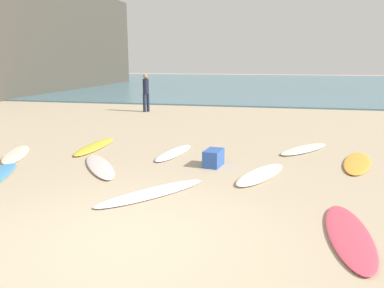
{
  "coord_description": "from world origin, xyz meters",
  "views": [
    {
      "loc": [
        1.9,
        -4.52,
        2.44
      ],
      "look_at": [
        -0.14,
        4.84,
        0.3
      ],
      "focal_mm": 35.73,
      "sensor_mm": 36.0,
      "label": 1
    }
  ],
  "objects_px": {
    "surfboard_6": "(357,163)",
    "beachgoer_near": "(146,91)",
    "surfboard_1": "(304,149)",
    "surfboard_4": "(16,154)",
    "surfboard_9": "(100,166)",
    "surfboard_7": "(261,174)",
    "beach_cooler": "(213,158)",
    "surfboard_2": "(349,235)",
    "surfboard_5": "(95,146)",
    "surfboard_0": "(174,153)",
    "surfboard_8": "(152,193)"
  },
  "relations": [
    {
      "from": "surfboard_5",
      "to": "surfboard_8",
      "type": "distance_m",
      "value": 4.27
    },
    {
      "from": "surfboard_5",
      "to": "beach_cooler",
      "type": "height_order",
      "value": "beach_cooler"
    },
    {
      "from": "surfboard_1",
      "to": "beach_cooler",
      "type": "bearing_deg",
      "value": 78.91
    },
    {
      "from": "surfboard_9",
      "to": "beachgoer_near",
      "type": "height_order",
      "value": "beachgoer_near"
    },
    {
      "from": "surfboard_5",
      "to": "surfboard_1",
      "type": "bearing_deg",
      "value": 7.07
    },
    {
      "from": "surfboard_6",
      "to": "beachgoer_near",
      "type": "xyz_separation_m",
      "value": [
        -7.89,
        7.72,
        0.95
      ]
    },
    {
      "from": "surfboard_5",
      "to": "beachgoer_near",
      "type": "xyz_separation_m",
      "value": [
        -1.03,
        7.45,
        0.94
      ]
    },
    {
      "from": "surfboard_2",
      "to": "surfboard_7",
      "type": "xyz_separation_m",
      "value": [
        -1.32,
        2.61,
        0.01
      ]
    },
    {
      "from": "surfboard_1",
      "to": "surfboard_5",
      "type": "distance_m",
      "value": 5.79
    },
    {
      "from": "surfboard_8",
      "to": "surfboard_1",
      "type": "bearing_deg",
      "value": -87.77
    },
    {
      "from": "beachgoer_near",
      "to": "beach_cooler",
      "type": "distance_m",
      "value": 9.77
    },
    {
      "from": "surfboard_1",
      "to": "beachgoer_near",
      "type": "distance_m",
      "value": 9.46
    },
    {
      "from": "surfboard_1",
      "to": "surfboard_2",
      "type": "height_order",
      "value": "surfboard_1"
    },
    {
      "from": "surfboard_1",
      "to": "surfboard_4",
      "type": "xyz_separation_m",
      "value": [
        -7.31,
        -2.16,
        -0.0
      ]
    },
    {
      "from": "surfboard_1",
      "to": "surfboard_4",
      "type": "relative_size",
      "value": 0.99
    },
    {
      "from": "surfboard_4",
      "to": "surfboard_6",
      "type": "bearing_deg",
      "value": -18.85
    },
    {
      "from": "surfboard_0",
      "to": "surfboard_4",
      "type": "xyz_separation_m",
      "value": [
        -3.94,
        -1.02,
        0.0
      ]
    },
    {
      "from": "surfboard_4",
      "to": "surfboard_9",
      "type": "height_order",
      "value": "surfboard_4"
    },
    {
      "from": "surfboard_5",
      "to": "surfboard_9",
      "type": "relative_size",
      "value": 1.02
    },
    {
      "from": "surfboard_4",
      "to": "surfboard_6",
      "type": "distance_m",
      "value": 8.5
    },
    {
      "from": "surfboard_8",
      "to": "beachgoer_near",
      "type": "relative_size",
      "value": 1.34
    },
    {
      "from": "surfboard_0",
      "to": "beach_cooler",
      "type": "distance_m",
      "value": 1.5
    },
    {
      "from": "surfboard_0",
      "to": "surfboard_9",
      "type": "relative_size",
      "value": 0.86
    },
    {
      "from": "surfboard_0",
      "to": "surfboard_6",
      "type": "distance_m",
      "value": 4.5
    },
    {
      "from": "surfboard_1",
      "to": "surfboard_9",
      "type": "bearing_deg",
      "value": 65.82
    },
    {
      "from": "surfboard_4",
      "to": "surfboard_7",
      "type": "xyz_separation_m",
      "value": [
        6.25,
        -0.46,
        0.0
      ]
    },
    {
      "from": "surfboard_0",
      "to": "surfboard_8",
      "type": "height_order",
      "value": "surfboard_0"
    },
    {
      "from": "surfboard_8",
      "to": "surfboard_9",
      "type": "distance_m",
      "value": 2.25
    },
    {
      "from": "surfboard_6",
      "to": "beachgoer_near",
      "type": "distance_m",
      "value": 11.08
    },
    {
      "from": "surfboard_1",
      "to": "surfboard_2",
      "type": "bearing_deg",
      "value": 128.51
    },
    {
      "from": "surfboard_4",
      "to": "surfboard_8",
      "type": "bearing_deg",
      "value": -50.36
    },
    {
      "from": "surfboard_9",
      "to": "surfboard_2",
      "type": "bearing_deg",
      "value": -61.94
    },
    {
      "from": "beach_cooler",
      "to": "surfboard_6",
      "type": "bearing_deg",
      "value": 14.75
    },
    {
      "from": "surfboard_5",
      "to": "surfboard_9",
      "type": "distance_m",
      "value": 2.1
    },
    {
      "from": "surfboard_7",
      "to": "beach_cooler",
      "type": "height_order",
      "value": "beach_cooler"
    },
    {
      "from": "surfboard_2",
      "to": "beachgoer_near",
      "type": "height_order",
      "value": "beachgoer_near"
    },
    {
      "from": "surfboard_2",
      "to": "surfboard_9",
      "type": "distance_m",
      "value": 5.56
    },
    {
      "from": "surfboard_2",
      "to": "surfboard_5",
      "type": "xyz_separation_m",
      "value": [
        -5.98,
        4.33,
        0.01
      ]
    },
    {
      "from": "surfboard_0",
      "to": "surfboard_6",
      "type": "xyz_separation_m",
      "value": [
        4.5,
        -0.03,
        -0.0
      ]
    },
    {
      "from": "surfboard_0",
      "to": "surfboard_5",
      "type": "distance_m",
      "value": 2.37
    },
    {
      "from": "surfboard_1",
      "to": "surfboard_5",
      "type": "relative_size",
      "value": 0.88
    },
    {
      "from": "surfboard_9",
      "to": "surfboard_6",
      "type": "bearing_deg",
      "value": -20.29
    },
    {
      "from": "surfboard_7",
      "to": "surfboard_9",
      "type": "distance_m",
      "value": 3.64
    },
    {
      "from": "surfboard_9",
      "to": "beach_cooler",
      "type": "bearing_deg",
      "value": -20.0
    },
    {
      "from": "surfboard_5",
      "to": "surfboard_8",
      "type": "relative_size",
      "value": 0.99
    },
    {
      "from": "surfboard_6",
      "to": "beachgoer_near",
      "type": "bearing_deg",
      "value": 149.65
    },
    {
      "from": "surfboard_1",
      "to": "surfboard_6",
      "type": "bearing_deg",
      "value": 169.69
    },
    {
      "from": "surfboard_4",
      "to": "surfboard_2",
      "type": "bearing_deg",
      "value": -47.58
    },
    {
      "from": "surfboard_2",
      "to": "surfboard_4",
      "type": "relative_size",
      "value": 1.06
    },
    {
      "from": "beach_cooler",
      "to": "surfboard_1",
      "type": "bearing_deg",
      "value": 43.28
    }
  ]
}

